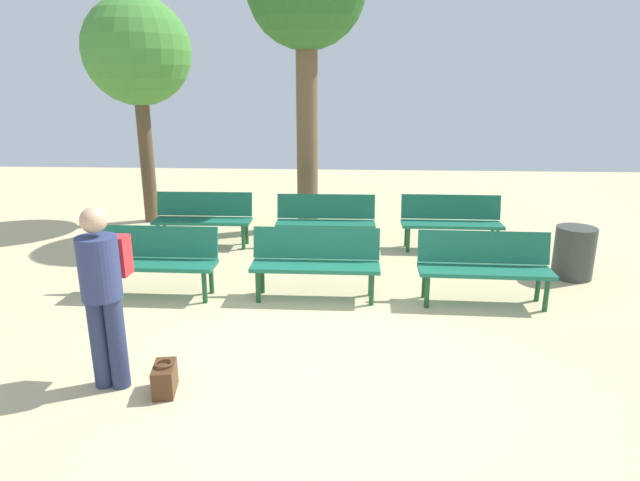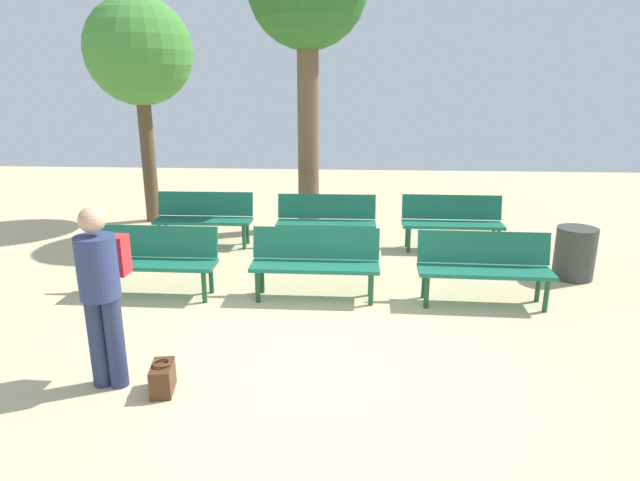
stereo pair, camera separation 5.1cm
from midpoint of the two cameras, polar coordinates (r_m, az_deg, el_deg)
ground_plane at (r=5.50m, az=-1.68°, el=-12.23°), size 24.00×24.00×0.00m
bench_r0_c0 at (r=7.15m, az=-17.37°, el=-1.68°), size 1.60×0.49×0.87m
bench_r0_c1 at (r=6.76m, az=-0.68°, el=-1.96°), size 1.60×0.49×0.87m
bench_r0_c2 at (r=6.89m, az=16.77°, el=-2.33°), size 1.61×0.52×0.87m
bench_r1_c0 at (r=9.17m, az=-12.40°, el=2.60°), size 1.61×0.50×0.87m
bench_r1_c1 at (r=8.77m, az=0.43°, el=2.37°), size 1.60×0.50×0.87m
bench_r1_c2 at (r=8.99m, az=13.54°, el=2.24°), size 1.60×0.50×0.87m
tree_1 at (r=10.87m, az=-18.90°, el=18.21°), size 1.94×1.94×4.15m
visitor_with_backpack at (r=5.03m, az=-22.19°, el=-4.59°), size 0.35×0.53×1.65m
handbag at (r=5.08m, az=-16.40°, el=-13.82°), size 0.23×0.35×0.29m
trash_bin at (r=8.26m, az=25.13°, el=-1.16°), size 0.54×0.54×0.72m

